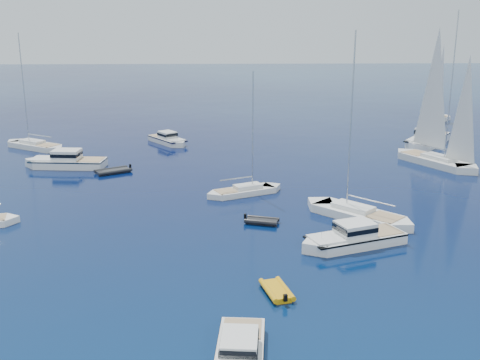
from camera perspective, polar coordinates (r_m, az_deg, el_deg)
The scene contains 13 objects.
ground at distance 35.30m, azimuth 2.32°, elevation -14.09°, with size 400.00×400.00×0.00m, color navy.
motor_cruiser_centre at distance 47.29m, azimuth 10.99°, elevation -6.36°, with size 2.91×9.50×2.49m, color white, non-canonical shape.
motor_cruiser_far_l at distance 73.42m, azimuth -16.77°, elevation 1.23°, with size 3.23×10.56×2.77m, color silver, non-canonical shape.
motor_cruiser_distant at distance 87.03m, azimuth 17.87°, elevation 3.34°, with size 3.68×12.02×3.16m, color white, non-canonical shape.
motor_cruiser_horizon at distance 84.35m, azimuth -7.07°, elevation 3.61°, with size 2.56×8.37×2.20m, color silver, non-canonical shape.
sailboat_mid_r at distance 53.63m, azimuth 11.44°, elevation -3.70°, with size 3.04×11.67×17.16m, color white, non-canonical shape.
sailboat_centre at distance 59.62m, azimuth 0.47°, elevation -1.39°, with size 2.30×8.83×12.98m, color silver, non-canonical shape.
sailboat_sails_r at distance 75.50m, azimuth 18.66°, elevation 1.45°, with size 3.38×12.98×19.09m, color silver, non-canonical shape.
sailboat_far_l at distance 85.45m, azimuth -19.54°, elevation 2.97°, with size 2.86×11.01×16.19m, color silver, non-canonical shape.
sailboat_sails_far at distance 106.84m, azimuth 18.64°, elevation 5.46°, with size 2.68×10.32×15.17m, color white, non-canonical shape.
tender_yellow at distance 38.92m, azimuth 3.64°, elevation -11.11°, with size 1.85×3.32×0.95m, color #DB9B0C, non-canonical shape.
tender_grey_near at distance 51.28m, azimuth 2.17°, elevation -4.29°, with size 1.74×3.07×0.95m, color black, non-canonical shape.
tender_grey_far at distance 69.36m, azimuth -12.38°, elevation 0.70°, with size 2.28×4.28×0.95m, color black, non-canonical shape.
Camera 1 is at (-2.33, -30.54, 17.55)m, focal length 43.31 mm.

